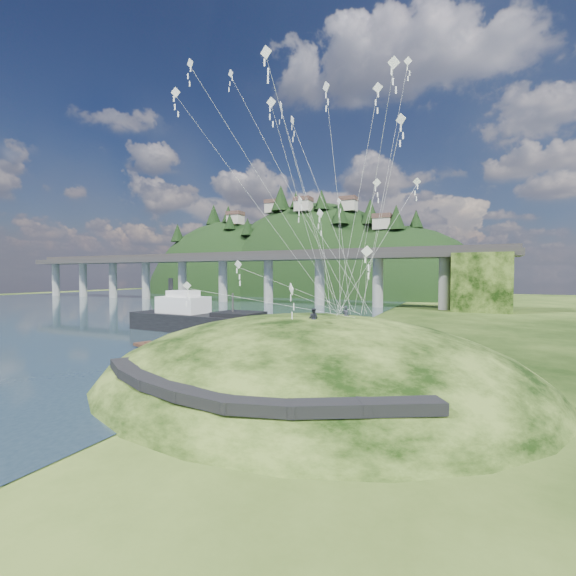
% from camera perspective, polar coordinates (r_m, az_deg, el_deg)
% --- Properties ---
extents(ground, '(320.00, 320.00, 0.00)m').
position_cam_1_polar(ground, '(34.00, -10.68, -12.10)').
color(ground, black).
rests_on(ground, ground).
extents(water, '(240.00, 240.00, 0.00)m').
position_cam_1_polar(water, '(107.80, -33.06, -2.70)').
color(water, '#2D4452').
rests_on(water, ground).
extents(grass_hill, '(36.00, 32.00, 13.00)m').
position_cam_1_polar(grass_hill, '(32.40, 3.55, -15.54)').
color(grass_hill, black).
rests_on(grass_hill, ground).
extents(footpath, '(22.29, 5.84, 0.83)m').
position_cam_1_polar(footpath, '(21.62, -9.68, -14.66)').
color(footpath, black).
rests_on(footpath, ground).
extents(bridge, '(160.00, 11.00, 15.00)m').
position_cam_1_polar(bridge, '(107.09, -0.28, 2.80)').
color(bridge, '#2D2B2B').
rests_on(bridge, ground).
extents(far_ridge, '(153.00, 70.00, 94.50)m').
position_cam_1_polar(far_ridge, '(162.41, 2.11, -3.52)').
color(far_ridge, black).
rests_on(far_ridge, ground).
extents(work_barge, '(22.35, 7.33, 7.71)m').
position_cam_1_polar(work_barge, '(57.21, -13.34, -4.39)').
color(work_barge, black).
rests_on(work_barge, ground).
extents(wooden_dock, '(12.61, 5.79, 0.90)m').
position_cam_1_polar(wooden_dock, '(42.14, -17.07, -8.84)').
color(wooden_dock, '#372016').
rests_on(wooden_dock, ground).
extents(kite_flyers, '(2.23, 3.90, 1.64)m').
position_cam_1_polar(kite_flyers, '(29.90, 5.41, -2.86)').
color(kite_flyers, '#242530').
rests_on(kite_flyers, ground).
extents(kite_swarm, '(17.92, 16.99, 21.98)m').
position_cam_1_polar(kite_swarm, '(33.98, 3.17, 19.82)').
color(kite_swarm, white).
rests_on(kite_swarm, ground).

